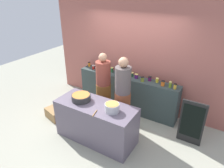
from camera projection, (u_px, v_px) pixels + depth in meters
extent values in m
plane|color=#9A9A88|center=(104.00, 130.00, 4.75)|extent=(12.00, 12.00, 0.00)
cube|color=#A75D53|center=(134.00, 52.00, 5.20)|extent=(4.80, 0.12, 3.00)
cube|color=#313F3F|center=(127.00, 93.00, 5.38)|extent=(2.70, 0.36, 0.95)
cube|color=#5B5161|center=(96.00, 122.00, 4.33)|extent=(1.70, 0.70, 0.86)
cylinder|color=orange|center=(89.00, 64.00, 5.78)|extent=(0.07, 0.07, 0.12)
cylinder|color=black|center=(89.00, 62.00, 5.75)|extent=(0.07, 0.07, 0.01)
cylinder|color=#AC1F17|center=(93.00, 67.00, 5.61)|extent=(0.07, 0.07, 0.10)
cylinder|color=silver|center=(93.00, 66.00, 5.58)|extent=(0.07, 0.07, 0.01)
cylinder|color=brown|center=(97.00, 68.00, 5.57)|extent=(0.07, 0.07, 0.11)
cylinder|color=#D6C666|center=(97.00, 66.00, 5.55)|extent=(0.07, 0.07, 0.01)
cylinder|color=#65992F|center=(101.00, 68.00, 5.55)|extent=(0.09, 0.09, 0.10)
cylinder|color=silver|center=(101.00, 66.00, 5.52)|extent=(0.09, 0.09, 0.01)
cylinder|color=#AA330F|center=(104.00, 69.00, 5.49)|extent=(0.07, 0.07, 0.11)
cylinder|color=#D6C666|center=(104.00, 67.00, 5.46)|extent=(0.07, 0.07, 0.01)
cylinder|color=#265D36|center=(112.00, 70.00, 5.42)|extent=(0.07, 0.07, 0.12)
cylinder|color=#D6C666|center=(112.00, 68.00, 5.39)|extent=(0.07, 0.07, 0.01)
cylinder|color=#B42713|center=(117.00, 71.00, 5.35)|extent=(0.08, 0.08, 0.09)
cylinder|color=#D6C666|center=(117.00, 70.00, 5.33)|extent=(0.09, 0.09, 0.01)
cylinder|color=#2B5322|center=(121.00, 73.00, 5.20)|extent=(0.08, 0.08, 0.13)
cylinder|color=#D6C666|center=(121.00, 71.00, 5.17)|extent=(0.08, 0.08, 0.01)
cylinder|color=#22492D|center=(132.00, 75.00, 5.16)|extent=(0.08, 0.08, 0.09)
cylinder|color=#D6C666|center=(132.00, 73.00, 5.13)|extent=(0.08, 0.08, 0.01)
cylinder|color=#4B185D|center=(136.00, 76.00, 5.06)|extent=(0.09, 0.09, 0.10)
cylinder|color=#D6C666|center=(136.00, 74.00, 5.03)|extent=(0.09, 0.09, 0.01)
cylinder|color=olive|center=(142.00, 79.00, 4.89)|extent=(0.08, 0.08, 0.10)
cylinder|color=black|center=(143.00, 77.00, 4.87)|extent=(0.08, 0.08, 0.02)
cylinder|color=#501242|center=(150.00, 79.00, 4.93)|extent=(0.08, 0.08, 0.10)
cylinder|color=black|center=(150.00, 77.00, 4.90)|extent=(0.09, 0.09, 0.01)
cylinder|color=gold|center=(157.00, 80.00, 4.85)|extent=(0.07, 0.07, 0.10)
cylinder|color=#D6C666|center=(157.00, 78.00, 4.82)|extent=(0.07, 0.07, 0.01)
cylinder|color=#D7601E|center=(163.00, 84.00, 4.68)|extent=(0.08, 0.08, 0.11)
cylinder|color=black|center=(163.00, 81.00, 4.65)|extent=(0.09, 0.09, 0.01)
cylinder|color=olive|center=(170.00, 85.00, 4.60)|extent=(0.06, 0.06, 0.13)
cylinder|color=#D6C666|center=(171.00, 82.00, 4.57)|extent=(0.07, 0.07, 0.02)
cylinder|color=gold|center=(175.00, 87.00, 4.54)|extent=(0.07, 0.07, 0.11)
cylinder|color=black|center=(175.00, 84.00, 4.51)|extent=(0.07, 0.07, 0.01)
cylinder|color=#2D2D2D|center=(81.00, 98.00, 4.27)|extent=(0.40, 0.40, 0.13)
cylinder|color=#C37131|center=(81.00, 95.00, 4.24)|extent=(0.37, 0.37, 0.00)
cylinder|color=#B7B7BC|center=(112.00, 108.00, 3.89)|extent=(0.28, 0.28, 0.16)
cylinder|color=#B98541|center=(112.00, 104.00, 3.85)|extent=(0.26, 0.26, 0.00)
cylinder|color=#9E703D|center=(95.00, 113.00, 3.85)|extent=(0.07, 0.22, 0.02)
cylinder|color=brown|center=(104.00, 101.00, 5.05)|extent=(0.36, 0.36, 0.92)
cylinder|color=brown|center=(103.00, 73.00, 4.72)|extent=(0.34, 0.34, 0.56)
sphere|color=tan|center=(103.00, 57.00, 4.55)|extent=(0.20, 0.20, 0.20)
cylinder|color=brown|center=(122.00, 111.00, 4.61)|extent=(0.36, 0.36, 0.95)
cylinder|color=#544A49|center=(123.00, 80.00, 4.27)|extent=(0.34, 0.34, 0.58)
sphere|color=tan|center=(123.00, 62.00, 4.10)|extent=(0.21, 0.21, 0.21)
cube|color=#9D7749|center=(56.00, 113.00, 5.15)|extent=(0.54, 0.46, 0.25)
cube|color=black|center=(192.00, 123.00, 4.18)|extent=(0.49, 0.04, 0.99)
cube|color=black|center=(192.00, 122.00, 4.14)|extent=(0.42, 0.01, 0.75)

